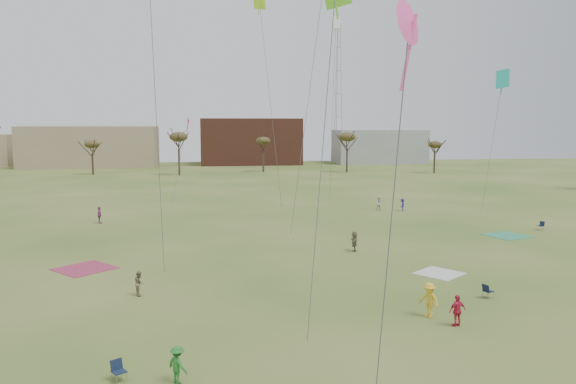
{
  "coord_description": "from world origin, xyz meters",
  "views": [
    {
      "loc": [
        -5.5,
        -27.14,
        10.32
      ],
      "look_at": [
        0.0,
        12.0,
        5.5
      ],
      "focal_mm": 34.28,
      "sensor_mm": 36.0,
      "label": 1
    }
  ],
  "objects": [
    {
      "name": "building_grey",
      "position": [
        40.0,
        118.0,
        4.5
      ],
      "size": [
        24.0,
        12.0,
        9.0
      ],
      "primitive_type": "cube",
      "color": "gray",
      "rests_on": "ground"
    },
    {
      "name": "flyer_mid_b",
      "position": [
        6.04,
        0.24,
        0.95
      ],
      "size": [
        1.25,
        1.41,
        1.89
      ],
      "primitive_type": "imported",
      "rotation": [
        0.0,
        0.0,
        5.28
      ],
      "color": "gold",
      "rests_on": "ground"
    },
    {
      "name": "radio_tower",
      "position": [
        30.0,
        125.0,
        19.21
      ],
      "size": [
        1.51,
        1.72,
        41.0
      ],
      "color": "#9EA3A8",
      "rests_on": "ground"
    },
    {
      "name": "building_tan",
      "position": [
        -35.0,
        115.0,
        5.0
      ],
      "size": [
        32.0,
        14.0,
        10.0
      ],
      "primitive_type": "cube",
      "color": "#937F60",
      "rests_on": "ground"
    },
    {
      "name": "ground",
      "position": [
        0.0,
        0.0,
        0.0
      ],
      "size": [
        260.0,
        260.0,
        0.0
      ],
      "primitive_type": "plane",
      "color": "#36561B",
      "rests_on": "ground"
    },
    {
      "name": "flyer_near_center",
      "position": [
        -6.97,
        -5.68,
        0.77
      ],
      "size": [
        1.11,
        1.12,
        1.55
      ],
      "primitive_type": "imported",
      "rotation": [
        0.0,
        0.0,
        2.34
      ],
      "color": "#26742A",
      "rests_on": "ground"
    },
    {
      "name": "camp_chair_right",
      "position": [
        26.69,
        22.31,
        0.26
      ],
      "size": [
        0.69,
        0.67,
        0.87
      ],
      "rotation": [
        0.0,
        0.0,
        5.1
      ],
      "color": "#131A35",
      "rests_on": "ground"
    },
    {
      "name": "spectator_mid_e",
      "position": [
        14.7,
        36.78,
        0.85
      ],
      "size": [
        0.91,
        0.75,
        1.69
      ],
      "primitive_type": "imported",
      "rotation": [
        0.0,
        0.0,
        6.14
      ],
      "color": "silver",
      "rests_on": "ground"
    },
    {
      "name": "blanket_cream",
      "position": [
        10.2,
        8.47,
        0.0
      ],
      "size": [
        3.91,
        3.91,
        0.03
      ],
      "primitive_type": "cube",
      "rotation": [
        0.0,
        0.0,
        0.66
      ],
      "color": "silver",
      "rests_on": "ground"
    },
    {
      "name": "spectator_mid_d",
      "position": [
        -17.25,
        32.23,
        0.9
      ],
      "size": [
        0.53,
        1.08,
        1.79
      ],
      "primitive_type": "imported",
      "rotation": [
        0.0,
        0.0,
        1.66
      ],
      "color": "#953E7B",
      "rests_on": "ground"
    },
    {
      "name": "blanket_plum",
      "position": [
        -14.67,
        13.25,
        0.0
      ],
      "size": [
        5.07,
        5.07,
        0.03
      ],
      "primitive_type": "cube",
      "rotation": [
        0.0,
        0.0,
        0.74
      ],
      "color": "#9C304C",
      "rests_on": "ground"
    },
    {
      "name": "spectator_fore_a",
      "position": [
        6.95,
        -1.29,
        0.83
      ],
      "size": [
        1.04,
        0.6,
        1.66
      ],
      "primitive_type": "imported",
      "rotation": [
        0.0,
        0.0,
        3.35
      ],
      "color": "#C82243",
      "rests_on": "ground"
    },
    {
      "name": "spectator_fore_c",
      "position": [
        6.06,
        15.93,
        0.83
      ],
      "size": [
        0.81,
        1.6,
        1.65
      ],
      "primitive_type": "imported",
      "rotation": [
        0.0,
        0.0,
        4.49
      ],
      "color": "brown",
      "rests_on": "ground"
    },
    {
      "name": "flyer_far_c",
      "position": [
        17.3,
        35.89,
        0.76
      ],
      "size": [
        1.0,
        1.13,
        1.52
      ],
      "primitive_type": "imported",
      "rotation": [
        0.0,
        0.0,
        4.15
      ],
      "color": "navy",
      "rests_on": "ground"
    },
    {
      "name": "camp_chair_center",
      "position": [
        10.84,
        2.85,
        0.26
      ],
      "size": [
        0.69,
        0.66,
        0.87
      ],
      "rotation": [
        0.0,
        0.0,
        1.94
      ],
      "color": "#131934",
      "rests_on": "ground"
    },
    {
      "name": "spectator_fore_b",
      "position": [
        -9.95,
        6.35,
        0.75
      ],
      "size": [
        0.73,
        0.85,
        1.49
      ],
      "primitive_type": "imported",
      "rotation": [
        0.0,
        0.0,
        1.83
      ],
      "color": "#7C704F",
      "rests_on": "ground"
    },
    {
      "name": "building_brick",
      "position": [
        5.0,
        120.0,
        6.0
      ],
      "size": [
        26.0,
        16.0,
        12.0
      ],
      "primitive_type": "cube",
      "color": "brown",
      "rests_on": "ground"
    },
    {
      "name": "camp_chair_left",
      "position": [
        -9.34,
        -5.22,
        0.26
      ],
      "size": [
        0.72,
        0.73,
        0.87
      ],
      "rotation": [
        0.0,
        0.0,
        0.59
      ],
      "color": "#142137",
      "rests_on": "ground"
    },
    {
      "name": "tree_line",
      "position": [
        -2.85,
        79.12,
        7.09
      ],
      "size": [
        117.44,
        49.32,
        8.91
      ],
      "color": "#3A2B1E",
      "rests_on": "ground"
    },
    {
      "name": "blanket_olive",
      "position": [
        21.92,
        20.14,
        0.0
      ],
      "size": [
        4.33,
        4.33,
        0.03
      ],
      "primitive_type": "cube",
      "rotation": [
        0.0,
        0.0,
        0.33
      ],
      "color": "#348F65",
      "rests_on": "ground"
    }
  ]
}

